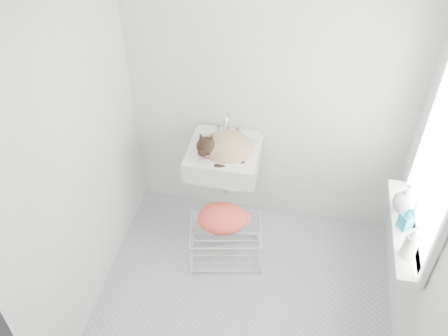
% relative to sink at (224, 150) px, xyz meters
% --- Properties ---
extents(floor, '(2.20, 2.00, 0.02)m').
position_rel_sink_xyz_m(floor, '(0.30, -0.74, -0.85)').
color(floor, '#A7ADB5').
rests_on(floor, ground).
extents(back_wall, '(2.20, 0.02, 2.50)m').
position_rel_sink_xyz_m(back_wall, '(0.30, 0.26, 0.40)').
color(back_wall, white).
rests_on(back_wall, ground).
extents(right_wall, '(0.02, 2.00, 2.50)m').
position_rel_sink_xyz_m(right_wall, '(1.40, -0.74, 0.40)').
color(right_wall, white).
rests_on(right_wall, ground).
extents(left_wall, '(0.02, 2.00, 2.50)m').
position_rel_sink_xyz_m(left_wall, '(-0.80, -0.74, 0.40)').
color(left_wall, white).
rests_on(left_wall, ground).
extents(window_glass, '(0.01, 0.80, 1.00)m').
position_rel_sink_xyz_m(window_glass, '(1.38, -0.54, 0.50)').
color(window_glass, white).
rests_on(window_glass, right_wall).
extents(window_frame, '(0.04, 0.90, 1.10)m').
position_rel_sink_xyz_m(window_frame, '(1.37, -0.54, 0.50)').
color(window_frame, white).
rests_on(window_frame, right_wall).
extents(windowsill, '(0.16, 0.88, 0.04)m').
position_rel_sink_xyz_m(windowsill, '(1.31, -0.54, -0.02)').
color(windowsill, white).
rests_on(windowsill, right_wall).
extents(sink, '(0.55, 0.48, 0.22)m').
position_rel_sink_xyz_m(sink, '(0.00, 0.00, 0.00)').
color(sink, white).
rests_on(sink, back_wall).
extents(faucet, '(0.20, 0.14, 0.20)m').
position_rel_sink_xyz_m(faucet, '(0.00, 0.18, 0.14)').
color(faucet, silver).
rests_on(faucet, sink).
extents(cat, '(0.47, 0.41, 0.27)m').
position_rel_sink_xyz_m(cat, '(0.01, -0.02, 0.04)').
color(cat, tan).
rests_on(cat, sink).
extents(wire_rack, '(0.62, 0.49, 0.33)m').
position_rel_sink_xyz_m(wire_rack, '(0.08, -0.33, -0.70)').
color(wire_rack, silver).
rests_on(wire_rack, floor).
extents(towel, '(0.42, 0.33, 0.16)m').
position_rel_sink_xyz_m(towel, '(0.05, -0.31, -0.49)').
color(towel, '#DD5700').
rests_on(towel, wire_rack).
extents(bottle_a, '(0.11, 0.11, 0.21)m').
position_rel_sink_xyz_m(bottle_a, '(1.30, -0.78, 0.00)').
color(bottle_a, white).
rests_on(bottle_a, windowsill).
extents(bottle_b, '(0.11, 0.11, 0.17)m').
position_rel_sink_xyz_m(bottle_b, '(1.30, -0.55, 0.00)').
color(bottle_b, '#116271').
rests_on(bottle_b, windowsill).
extents(bottle_c, '(0.21, 0.21, 0.19)m').
position_rel_sink_xyz_m(bottle_c, '(1.30, -0.39, 0.00)').
color(bottle_c, silver).
rests_on(bottle_c, windowsill).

